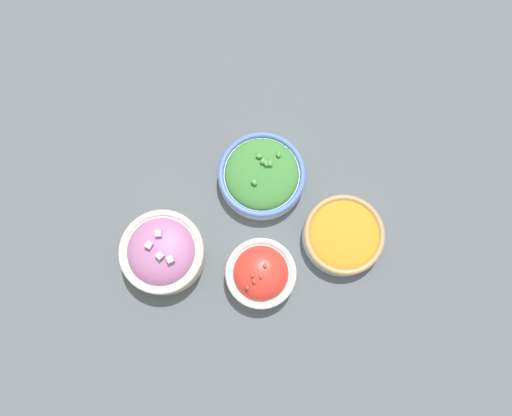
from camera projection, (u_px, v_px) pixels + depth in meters
The scene contains 5 objects.
ground_plane at pixel (256, 211), 1.00m from camera, with size 3.00×3.00×0.00m, color #4C5156.
bowl_broccoli at pixel (262, 175), 0.99m from camera, with size 0.17×0.17×0.07m.
bowl_carrots at pixel (344, 235), 0.97m from camera, with size 0.16×0.16×0.04m.
bowl_cherry_tomatoes at pixel (258, 274), 0.94m from camera, with size 0.13×0.13×0.08m.
bowl_red_onion at pixel (162, 252), 0.94m from camera, with size 0.16×0.16×0.09m.
Camera 1 is at (0.01, 0.19, 0.98)m, focal length 35.00 mm.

